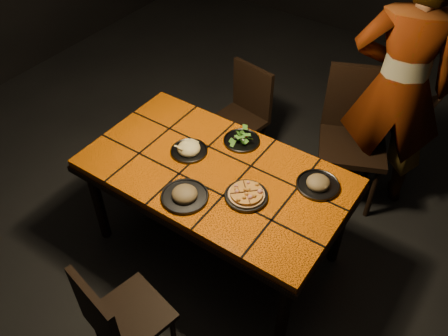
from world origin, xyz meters
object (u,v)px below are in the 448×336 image
Objects in this scene: plate_pasta at (189,149)px; chair_far_left at (244,110)px; dining_table at (215,179)px; chair_near at (117,317)px; plate_pizza at (246,195)px; diner at (399,88)px; chair_far_right at (354,128)px.

chair_far_left is at bearing 99.16° from plate_pasta.
chair_far_left is (-0.37, 0.91, -0.19)m from dining_table.
plate_pasta is at bearing -62.47° from chair_near.
dining_table is 0.25m from plate_pasta.
diner is at bearing 72.12° from plate_pizza.
dining_table is at bearing -138.36° from chair_far_right.
chair_far_right is at bearing 6.21° from diner.
chair_far_right is at bearing 65.83° from dining_table.
chair_far_left is 0.44× the size of diner.
diner is 8.15× the size of plate_pasta.
chair_far_left reaches higher than plate_pasta.
diner reaches higher than plate_pizza.
chair_near is at bearing 53.17° from diner.
diner is at bearing 59.77° from dining_table.
chair_far_right is at bearing -89.95° from chair_near.
diner is at bearing 22.40° from chair_far_left.
dining_table is at bearing 163.31° from plate_pizza.
chair_far_right is at bearing 18.95° from chair_far_left.
chair_near is at bearing -104.39° from plate_pizza.
chair_far_right reaches higher than plate_pizza.
diner is at bearing -94.50° from chair_near.
plate_pizza is (0.64, -0.99, 0.29)m from chair_far_left.
diner is 6.41× the size of plate_pizza.
chair_far_right is (0.47, 1.06, -0.08)m from dining_table.
plate_pizza is at bearing -47.89° from chair_far_left.
chair_far_right is 0.42m from diner.
chair_near is 0.95m from plate_pizza.
plate_pasta is at bearing 166.41° from plate_pizza.
plate_pizza is 1.27× the size of plate_pasta.
diner is at bearing 2.40° from chair_far_right.
dining_table is 1.57× the size of chair_far_right.
dining_table is 1.00m from chair_far_left.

